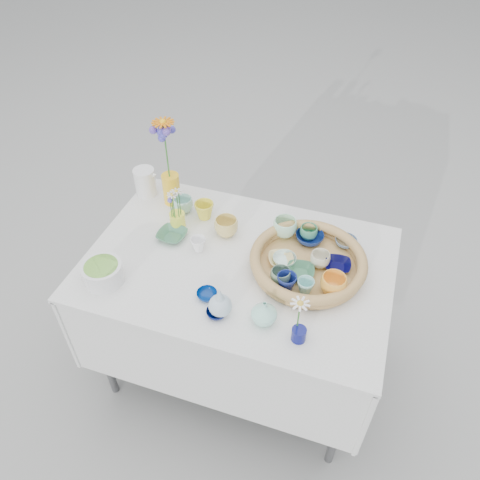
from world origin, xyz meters
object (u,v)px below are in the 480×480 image
(wicker_tray, at_px, (308,262))
(tall_vase_yellow, at_px, (171,189))
(display_table, at_px, (239,364))
(bud_vase_seafoam, at_px, (264,312))

(wicker_tray, relative_size, tall_vase_yellow, 3.11)
(tall_vase_yellow, bearing_deg, wicker_tray, -18.25)
(display_table, distance_m, wicker_tray, 0.85)
(wicker_tray, relative_size, bud_vase_seafoam, 4.72)
(bud_vase_seafoam, relative_size, tall_vase_yellow, 0.66)
(display_table, bearing_deg, wicker_tray, 10.12)
(bud_vase_seafoam, bearing_deg, display_table, 125.53)
(bud_vase_seafoam, height_order, tall_vase_yellow, tall_vase_yellow)
(bud_vase_seafoam, distance_m, tall_vase_yellow, 0.82)
(display_table, relative_size, wicker_tray, 2.66)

